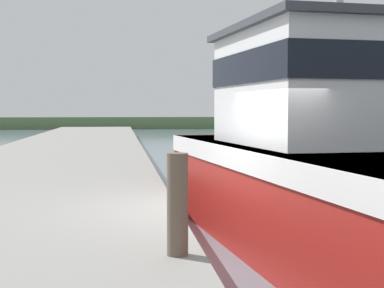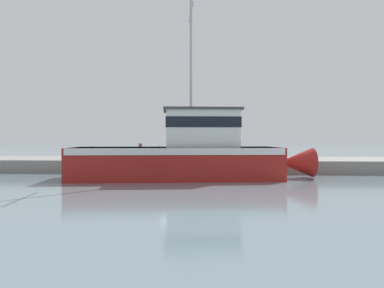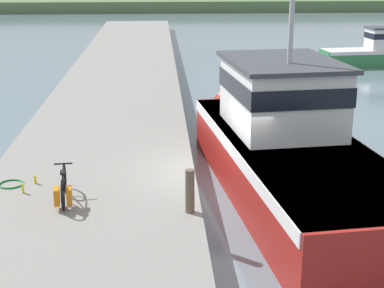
% 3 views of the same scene
% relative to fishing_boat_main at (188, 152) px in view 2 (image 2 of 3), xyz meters
% --- Properties ---
extents(ground_plane, '(320.00, 320.00, 0.00)m').
position_rel_fishing_boat_main_xyz_m(ground_plane, '(-1.91, -0.33, -1.37)').
color(ground_plane, slate).
extents(dock_pier, '(5.55, 80.00, 0.77)m').
position_rel_fishing_boat_main_xyz_m(dock_pier, '(-5.36, -0.33, -0.98)').
color(dock_pier, gray).
rests_on(dock_pier, ground_plane).
extents(fishing_boat_main, '(4.62, 12.72, 10.21)m').
position_rel_fishing_boat_main_xyz_m(fishing_boat_main, '(0.00, 0.00, 0.00)').
color(fishing_boat_main, maroon).
rests_on(fishing_boat_main, ground_plane).
extents(bicycle_touring, '(0.55, 1.81, 0.78)m').
position_rel_fishing_boat_main_xyz_m(bicycle_touring, '(-5.81, -2.34, -0.24)').
color(bicycle_touring, black).
rests_on(bicycle_touring, dock_pier).
extents(mooring_post, '(0.21, 0.21, 1.02)m').
position_rel_fishing_boat_main_xyz_m(mooring_post, '(-2.87, -3.02, -0.09)').
color(mooring_post, brown).
rests_on(mooring_post, dock_pier).
extents(hose_coil, '(0.63, 0.63, 0.04)m').
position_rel_fishing_boat_main_xyz_m(hose_coil, '(-7.34, -1.08, -0.58)').
color(hose_coil, '#197A2D').
rests_on(hose_coil, dock_pier).
extents(water_bottle_on_curb, '(0.06, 0.06, 0.24)m').
position_rel_fishing_boat_main_xyz_m(water_bottle_on_curb, '(-6.91, -1.66, -0.48)').
color(water_bottle_on_curb, yellow).
rests_on(water_bottle_on_curb, dock_pier).
extents(water_bottle_by_bike, '(0.06, 0.06, 0.22)m').
position_rel_fishing_boat_main_xyz_m(water_bottle_by_bike, '(-6.74, -1.03, -0.49)').
color(water_bottle_by_bike, yellow).
rests_on(water_bottle_by_bike, dock_pier).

